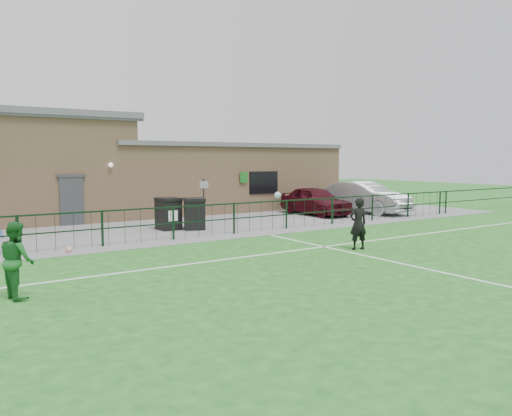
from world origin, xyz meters
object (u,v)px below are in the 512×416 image
car_silver (364,197)px  wheelie_bin_right (168,215)px  sign_post (204,203)px  wheelie_bin_left (194,215)px  outfield_player (17,260)px  ball_ground (69,250)px  car_maroon (315,201)px

car_silver → wheelie_bin_right: bearing=172.7°
sign_post → car_silver: bearing=-0.2°
wheelie_bin_left → sign_post: 1.11m
sign_post → outfield_player: sign_post is taller
wheelie_bin_left → sign_post: sign_post is taller
ball_ground → car_maroon: bearing=16.0°
wheelie_bin_left → wheelie_bin_right: bearing=171.3°
car_maroon → car_silver: bearing=-14.4°
car_silver → wheelie_bin_left: bearing=175.6°
wheelie_bin_right → sign_post: 1.75m
outfield_player → car_silver: bearing=-77.3°
wheelie_bin_left → ball_ground: wheelie_bin_left is taller
sign_post → car_silver: sign_post is taller
car_maroon → ball_ground: (-13.02, -3.72, -0.65)m
ball_ground → outfield_player: bearing=-114.4°
sign_post → ball_ground: 7.01m
outfield_player → ball_ground: bearing=-34.8°
sign_post → car_maroon: (6.78, 0.68, -0.27)m
ball_ground → wheelie_bin_left: bearing=23.4°
car_maroon → ball_ground: car_maroon is taller
wheelie_bin_right → sign_post: bearing=3.5°
car_maroon → outfield_player: (-15.11, -8.33, 0.05)m
car_maroon → ball_ground: 13.56m
outfield_player → ball_ground: size_ratio=7.99×
wheelie_bin_right → outfield_player: size_ratio=0.76×
car_maroon → car_silver: (2.75, -0.71, 0.10)m
wheelie_bin_right → outfield_player: bearing=-133.6°
wheelie_bin_left → sign_post: bearing=61.2°
car_maroon → ball_ground: bearing=-163.8°
wheelie_bin_right → car_maroon: (8.47, 0.85, 0.12)m
car_silver → outfield_player: bearing=-164.9°
wheelie_bin_right → outfield_player: (-6.64, -7.48, 0.17)m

